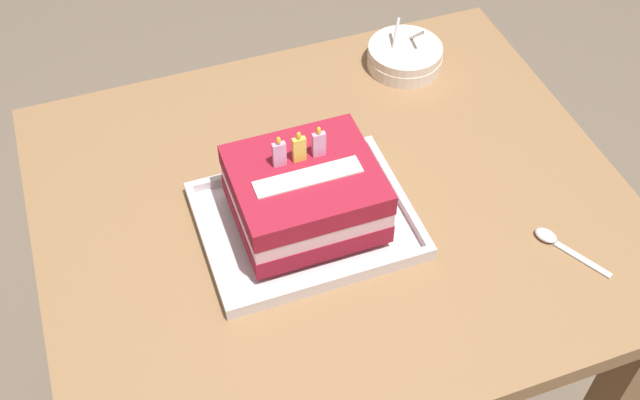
% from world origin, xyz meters
% --- Properties ---
extents(dining_table, '(0.93, 0.79, 0.74)m').
position_xyz_m(dining_table, '(0.00, 0.00, 0.62)').
color(dining_table, olive).
rests_on(dining_table, ground_plane).
extents(foil_tray, '(0.32, 0.26, 0.02)m').
position_xyz_m(foil_tray, '(-0.06, -0.03, 0.75)').
color(foil_tray, silver).
rests_on(foil_tray, dining_table).
extents(birthday_cake, '(0.21, 0.19, 0.15)m').
position_xyz_m(birthday_cake, '(-0.06, -0.03, 0.81)').
color(birthday_cake, maroon).
rests_on(birthday_cake, foil_tray).
extents(bowl_stack, '(0.14, 0.14, 0.09)m').
position_xyz_m(bowl_stack, '(0.24, 0.27, 0.76)').
color(bowl_stack, silver).
rests_on(bowl_stack, dining_table).
extents(serving_spoon_near_tray, '(0.08, 0.12, 0.01)m').
position_xyz_m(serving_spoon_near_tray, '(0.28, -0.19, 0.74)').
color(serving_spoon_near_tray, silver).
rests_on(serving_spoon_near_tray, dining_table).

